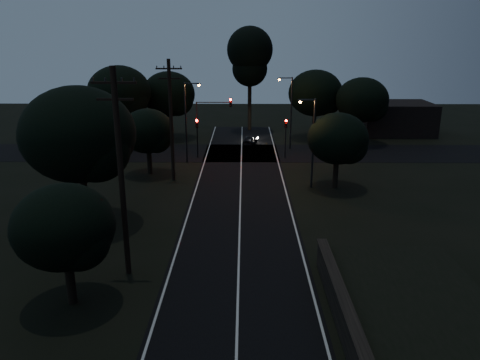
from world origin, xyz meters
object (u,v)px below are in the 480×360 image
object	(u,v)px
tall_pine	(250,56)
signal_left	(197,131)
streetlight_a	(188,117)
streetlight_c	(311,137)
utility_pole_far	(171,119)
signal_mast	(213,117)
signal_right	(286,131)
utility_pole_mid	(121,172)
streetlight_b	(290,108)
car	(250,140)

from	to	relation	value
tall_pine	signal_left	world-z (taller)	tall_pine
tall_pine	streetlight_a	bearing A→B (deg)	-110.36
streetlight_c	utility_pole_far	bearing A→B (deg)	170.40
signal_mast	signal_right	bearing A→B (deg)	-0.03
utility_pole_mid	signal_right	distance (m)	27.30
signal_right	tall_pine	bearing A→B (deg)	103.49
utility_pole_mid	tall_pine	size ratio (longest dim) A/B	0.81
utility_pole_mid	signal_mast	bearing A→B (deg)	82.96
utility_pole_mid	streetlight_b	world-z (taller)	utility_pole_mid
signal_left	streetlight_b	bearing A→B (deg)	22.05
signal_left	streetlight_c	world-z (taller)	streetlight_c
streetlight_a	utility_pole_far	bearing A→B (deg)	-96.59
utility_pole_far	tall_pine	world-z (taller)	tall_pine
streetlight_c	signal_mast	bearing A→B (deg)	131.19
utility_pole_mid	streetlight_c	world-z (taller)	utility_pole_mid
signal_left	signal_mast	size ratio (longest dim) A/B	0.66
streetlight_c	car	world-z (taller)	streetlight_c
signal_right	car	xyz separation A→B (m)	(-3.63, 6.01, -2.30)
tall_pine	signal_right	xyz separation A→B (m)	(3.60, -15.01, -6.90)
signal_right	streetlight_b	xyz separation A→B (m)	(0.71, 4.01, 1.80)
tall_pine	streetlight_a	size ratio (longest dim) A/B	1.69
utility_pole_far	car	bearing A→B (deg)	63.54
streetlight_a	streetlight_b	world-z (taller)	same
utility_pole_mid	streetlight_b	size ratio (longest dim) A/B	1.38
streetlight_c	car	xyz separation A→B (m)	(-4.86, 16.00, -3.82)
signal_mast	streetlight_b	world-z (taller)	streetlight_b
signal_left	streetlight_b	size ratio (longest dim) A/B	0.51
streetlight_a	car	xyz separation A→B (m)	(6.28, 8.00, -4.10)
signal_left	streetlight_c	bearing A→B (deg)	-43.76
signal_left	car	distance (m)	8.51
signal_mast	signal_left	bearing A→B (deg)	-179.87
signal_mast	streetlight_a	xyz separation A→B (m)	(-2.39, -1.99, 0.30)
utility_pole_far	streetlight_a	xyz separation A→B (m)	(0.69, 6.00, -0.85)
streetlight_b	car	xyz separation A→B (m)	(-4.34, 2.00, -4.10)
tall_pine	streetlight_a	world-z (taller)	tall_pine
streetlight_a	utility_pole_mid	bearing A→B (deg)	-91.73
signal_left	car	world-z (taller)	signal_left
signal_left	tall_pine	bearing A→B (deg)	69.54
utility_pole_mid	car	xyz separation A→B (m)	(6.97, 31.00, -5.21)
utility_pole_far	streetlight_c	distance (m)	12.05
streetlight_c	signal_left	bearing A→B (deg)	136.24
utility_pole_mid	streetlight_a	distance (m)	23.04
signal_mast	streetlight_a	world-z (taller)	streetlight_a
streetlight_b	signal_right	bearing A→B (deg)	-100.00
signal_mast	car	distance (m)	8.10
tall_pine	streetlight_b	world-z (taller)	tall_pine
signal_mast	streetlight_b	xyz separation A→B (m)	(8.22, 4.01, 0.30)
signal_right	car	size ratio (longest dim) A/B	1.31
streetlight_c	streetlight_b	bearing A→B (deg)	92.14
utility_pole_far	streetlight_b	xyz separation A→B (m)	(11.31, 12.00, -0.85)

